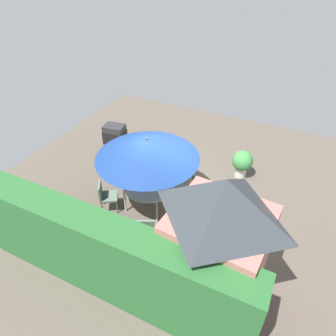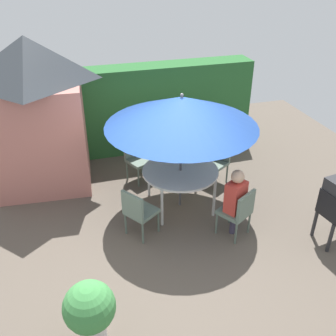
# 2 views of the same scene
# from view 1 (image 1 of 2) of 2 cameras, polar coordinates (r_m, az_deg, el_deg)

# --- Properties ---
(ground_plane) EXTENTS (11.00, 11.00, 0.00)m
(ground_plane) POSITION_cam_1_polar(r_m,az_deg,el_deg) (9.13, 1.96, -4.54)
(ground_plane) COLOR brown
(hedge_backdrop) EXTENTS (6.04, 0.66, 2.02)m
(hedge_backdrop) POSITION_cam_1_polar(r_m,az_deg,el_deg) (6.35, -11.59, -16.35)
(hedge_backdrop) COLOR #28602D
(hedge_backdrop) RESTS_ON ground
(garden_shed) EXTENTS (2.00, 1.88, 2.99)m
(garden_shed) POSITION_cam_1_polar(r_m,az_deg,el_deg) (5.92, 9.37, -13.23)
(garden_shed) COLOR #B26B60
(garden_shed) RESTS_ON ground
(patio_table) EXTENTS (1.41, 1.41, 0.78)m
(patio_table) POSITION_cam_1_polar(r_m,az_deg,el_deg) (8.23, -3.60, -3.37)
(patio_table) COLOR white
(patio_table) RESTS_ON ground
(patio_umbrella) EXTENTS (2.65, 2.65, 2.25)m
(patio_umbrella) POSITION_cam_1_polar(r_m,az_deg,el_deg) (7.52, -3.94, 3.67)
(patio_umbrella) COLOR #4C4C51
(patio_umbrella) RESTS_ON ground
(bbq_grill) EXTENTS (0.76, 0.60, 1.20)m
(bbq_grill) POSITION_cam_1_polar(r_m,az_deg,el_deg) (10.36, -9.97, 6.16)
(bbq_grill) COLOR black
(bbq_grill) RESTS_ON ground
(chair_near_shed) EXTENTS (0.63, 0.63, 0.90)m
(chair_near_shed) POSITION_cam_1_polar(r_m,az_deg,el_deg) (9.39, -3.81, 0.77)
(chair_near_shed) COLOR slate
(chair_near_shed) RESTS_ON ground
(chair_far_side) EXTENTS (0.64, 0.64, 0.90)m
(chair_far_side) POSITION_cam_1_polar(r_m,az_deg,el_deg) (8.42, -11.69, -4.96)
(chair_far_side) COLOR slate
(chair_far_side) RESTS_ON ground
(chair_toward_hedge) EXTENTS (0.61, 0.62, 0.90)m
(chair_toward_hedge) POSITION_cam_1_polar(r_m,az_deg,el_deg) (7.42, -4.25, -11.22)
(chair_toward_hedge) COLOR slate
(chair_toward_hedge) RESTS_ON ground
(chair_toward_house) EXTENTS (0.64, 0.64, 0.90)m
(chair_toward_house) POSITION_cam_1_polar(r_m,az_deg,el_deg) (8.50, 4.21, -3.70)
(chair_toward_house) COLOR slate
(chair_toward_house) RESTS_ON ground
(potted_plant_by_shed) EXTENTS (0.65, 0.65, 0.91)m
(potted_plant_by_shed) POSITION_cam_1_polar(r_m,az_deg,el_deg) (9.70, 13.82, 1.09)
(potted_plant_by_shed) COLOR silver
(potted_plant_by_shed) RESTS_ON ground
(person_in_red) EXTENTS (0.41, 0.38, 1.26)m
(person_in_red) POSITION_cam_1_polar(r_m,az_deg,el_deg) (9.16, -3.86, 1.78)
(person_in_red) COLOR #CC3D33
(person_in_red) RESTS_ON ground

